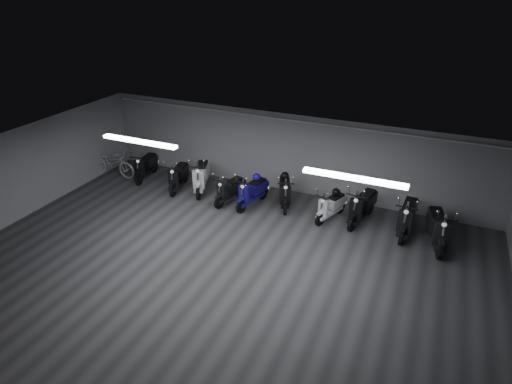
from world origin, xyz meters
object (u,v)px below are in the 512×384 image
at_px(scooter_2, 201,172).
at_px(scooter_4, 252,188).
at_px(bicycle, 112,160).
at_px(scooter_1, 178,172).
at_px(scooter_7, 363,201).
at_px(scooter_5, 285,187).
at_px(scooter_3, 230,186).
at_px(scooter_8, 408,212).
at_px(scooter_6, 331,202).
at_px(scooter_0, 145,162).
at_px(helmet_2, 285,176).
at_px(helmet_1, 257,177).
at_px(helmet_0, 336,192).
at_px(scooter_9, 438,223).

relative_size(scooter_2, scooter_4, 1.11).
relative_size(scooter_2, bicycle, 0.98).
height_order(scooter_1, scooter_7, scooter_7).
height_order(scooter_1, bicycle, scooter_1).
height_order(scooter_1, scooter_5, scooter_5).
relative_size(scooter_3, scooter_8, 0.83).
bearing_deg(bicycle, scooter_7, -87.47).
relative_size(scooter_1, bicycle, 0.88).
bearing_deg(scooter_8, scooter_6, -174.71).
relative_size(scooter_5, scooter_7, 0.92).
bearing_deg(bicycle, scooter_4, -90.00).
xyz_separation_m(scooter_7, bicycle, (-9.38, -0.33, -0.08)).
distance_m(scooter_6, scooter_7, 0.95).
bearing_deg(scooter_1, scooter_0, 158.16).
xyz_separation_m(scooter_1, scooter_8, (7.77, 0.19, 0.08)).
height_order(scooter_6, scooter_8, scooter_8).
bearing_deg(helmet_2, helmet_1, -152.11).
bearing_deg(scooter_4, scooter_6, 16.66).
bearing_deg(helmet_0, helmet_2, 170.59).
bearing_deg(scooter_8, scooter_5, -179.75).
xyz_separation_m(scooter_1, bicycle, (-2.94, -0.02, -0.01)).
height_order(scooter_8, helmet_0, scooter_8).
bearing_deg(scooter_0, helmet_1, -10.49).
height_order(scooter_5, scooter_6, scooter_5).
bearing_deg(scooter_5, scooter_8, -24.64).
distance_m(scooter_4, helmet_2, 1.15).
distance_m(scooter_4, helmet_0, 2.72).
height_order(scooter_2, scooter_3, scooter_2).
distance_m(scooter_5, helmet_2, 0.39).
bearing_deg(scooter_2, scooter_1, 175.90).
bearing_deg(scooter_1, scooter_7, -9.14).
distance_m(scooter_0, scooter_6, 7.14).
bearing_deg(scooter_4, scooter_8, 16.00).
xyz_separation_m(scooter_8, helmet_2, (-3.98, 0.42, 0.23)).
bearing_deg(bicycle, helmet_0, -87.29).
bearing_deg(scooter_4, scooter_0, -171.60).
height_order(scooter_7, helmet_0, scooter_7).
xyz_separation_m(scooter_1, scooter_5, (3.89, 0.37, 0.01)).
relative_size(scooter_3, scooter_9, 0.83).
height_order(scooter_0, helmet_2, scooter_0).
bearing_deg(scooter_3, scooter_8, 17.12).
bearing_deg(scooter_4, scooter_7, 19.09).
relative_size(scooter_1, scooter_6, 1.10).
height_order(scooter_9, helmet_0, scooter_9).
distance_m(bicycle, helmet_1, 5.92).
bearing_deg(scooter_6, scooter_7, 33.91).
xyz_separation_m(scooter_5, scooter_9, (4.73, -0.50, 0.06)).
distance_m(scooter_7, helmet_1, 3.48).
distance_m(scooter_0, scooter_4, 4.54).
bearing_deg(scooter_3, scooter_5, 30.35).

